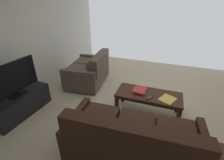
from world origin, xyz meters
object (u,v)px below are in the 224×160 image
(sofa_main, at_px, (132,141))
(tv_remote, at_px, (149,98))
(book_stack, at_px, (140,90))
(flat_tv, at_px, (12,79))
(tv_stand, at_px, (21,104))
(coffee_table, at_px, (148,97))
(loveseat_near, at_px, (89,71))
(loose_magazine, at_px, (168,99))

(sofa_main, xyz_separation_m, tv_remote, (-0.08, -1.00, 0.08))
(sofa_main, bearing_deg, book_stack, -83.39)
(flat_tv, bearing_deg, tv_stand, 74.01)
(sofa_main, relative_size, coffee_table, 1.52)
(loveseat_near, xyz_separation_m, flat_tv, (0.69, 1.62, 0.41))
(tv_remote, distance_m, loose_magazine, 0.33)
(coffee_table, relative_size, tv_stand, 1.06)
(book_stack, height_order, loose_magazine, book_stack)
(tv_stand, relative_size, loose_magazine, 4.10)
(coffee_table, bearing_deg, flat_tv, 20.41)
(coffee_table, xyz_separation_m, tv_remote, (-0.03, 0.15, 0.08))
(sofa_main, height_order, book_stack, sofa_main)
(sofa_main, distance_m, loose_magazine, 1.16)
(sofa_main, xyz_separation_m, flat_tv, (2.31, -0.27, 0.40))
(tv_stand, relative_size, flat_tv, 1.17)
(book_stack, relative_size, loose_magazine, 1.11)
(loveseat_near, bearing_deg, tv_remote, 152.20)
(sofa_main, relative_size, loveseat_near, 1.41)
(sofa_main, distance_m, loveseat_near, 2.49)
(coffee_table, bearing_deg, loose_magazine, 169.51)
(coffee_table, relative_size, flat_tv, 1.23)
(tv_stand, relative_size, book_stack, 3.70)
(loveseat_near, bearing_deg, flat_tv, 66.82)
(loveseat_near, distance_m, loose_magazine, 2.17)
(book_stack, bearing_deg, loose_magazine, 170.37)
(loveseat_near, bearing_deg, book_stack, 154.13)
(tv_remote, bearing_deg, flat_tv, 16.93)
(flat_tv, relative_size, book_stack, 3.18)
(book_stack, height_order, tv_remote, book_stack)
(tv_remote, bearing_deg, tv_stand, 16.97)
(sofa_main, bearing_deg, coffee_table, -92.20)
(flat_tv, relative_size, tv_remote, 6.35)
(loveseat_near, distance_m, flat_tv, 1.81)
(sofa_main, xyz_separation_m, loveseat_near, (1.62, -1.90, -0.01))
(flat_tv, distance_m, book_stack, 2.38)
(tv_stand, height_order, flat_tv, flat_tv)
(coffee_table, distance_m, tv_remote, 0.17)
(loose_magazine, bearing_deg, book_stack, 15.62)
(tv_stand, distance_m, loose_magazine, 2.83)
(tv_stand, bearing_deg, book_stack, -157.44)
(loveseat_near, xyz_separation_m, tv_remote, (-1.70, 0.89, 0.09))
(flat_tv, xyz_separation_m, book_stack, (-2.18, -0.90, -0.30))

